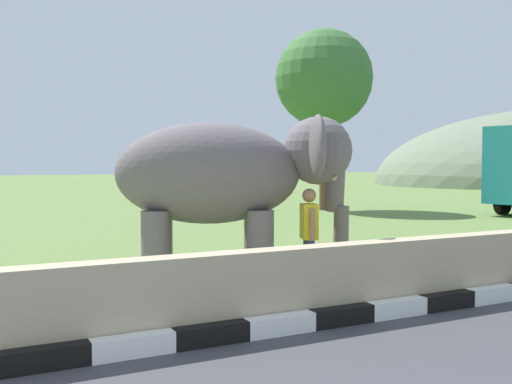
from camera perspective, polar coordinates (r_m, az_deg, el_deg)
barrier_parapet at (r=7.14m, az=-4.57°, el=-9.93°), size 28.00×0.36×1.00m
elephant at (r=9.98m, az=-2.54°, el=1.58°), size 4.04×3.20×2.87m
person_handler at (r=9.86m, az=5.13°, el=-3.90°), size 0.36×0.66×1.66m
tree_distant at (r=26.70m, az=6.56°, el=10.76°), size 4.30×4.30×7.96m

